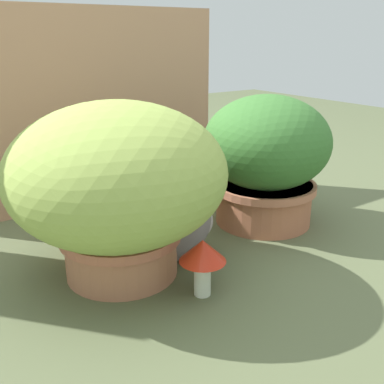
{
  "coord_description": "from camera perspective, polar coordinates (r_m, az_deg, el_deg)",
  "views": [
    {
      "loc": [
        -0.62,
        -0.99,
        0.61
      ],
      "look_at": [
        0.08,
        0.02,
        0.18
      ],
      "focal_mm": 42.53,
      "sensor_mm": 36.0,
      "label": 1
    }
  ],
  "objects": [
    {
      "name": "mushroom_ornament_pink",
      "position": [
        1.17,
        -7.73,
        -7.06
      ],
      "size": [
        0.08,
        0.08,
        0.14
      ],
      "color": "silver",
      "rests_on": "ground"
    },
    {
      "name": "mushroom_ornament_red",
      "position": [
        1.1,
        1.34,
        -7.96
      ],
      "size": [
        0.12,
        0.12,
        0.15
      ],
      "color": "silver",
      "rests_on": "ground"
    },
    {
      "name": "cardboard_backdrop",
      "position": [
        1.71,
        -12.36,
        10.16
      ],
      "size": [
        1.02,
        0.03,
        0.7
      ],
      "primitive_type": "cube",
      "color": "tan",
      "rests_on": "ground"
    },
    {
      "name": "cat",
      "position": [
        1.27,
        -1.92,
        -3.34
      ],
      "size": [
        0.39,
        0.2,
        0.32
      ],
      "color": "slate",
      "rests_on": "ground"
    },
    {
      "name": "ground_plane",
      "position": [
        1.32,
        -2.21,
        -8.29
      ],
      "size": [
        6.0,
        6.0,
        0.0
      ],
      "primitive_type": "plane",
      "color": "#576040"
    },
    {
      "name": "grass_planter",
      "position": [
        1.16,
        -9.3,
        1.27
      ],
      "size": [
        0.56,
        0.56,
        0.46
      ],
      "color": "#B2704F",
      "rests_on": "ground"
    },
    {
      "name": "leafy_planter",
      "position": [
        1.51,
        9.25,
        4.4
      ],
      "size": [
        0.41,
        0.41,
        0.43
      ],
      "color": "#B56A49",
      "rests_on": "ground"
    }
  ]
}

